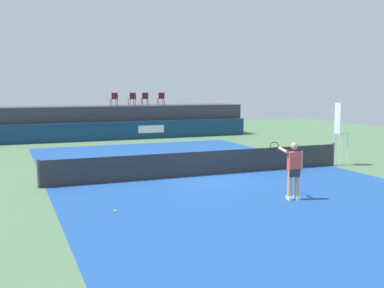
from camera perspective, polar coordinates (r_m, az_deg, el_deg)
name	(u,v)px	position (r m, az deg, el deg)	size (l,w,h in m)	color
ground_plane	(178,164)	(20.84, -1.74, -2.46)	(48.00, 48.00, 0.00)	#4C704C
court_inner	(205,175)	(18.10, 1.58, -3.89)	(12.00, 22.00, 0.00)	#1C478C
sponsor_wall	(123,131)	(30.75, -8.57, 1.63)	(18.00, 0.22, 1.20)	navy
spectator_platform	(116,121)	(32.46, -9.35, 2.78)	(18.00, 2.80, 2.20)	#38383D
spectator_chair_far_left	(114,98)	(32.52, -9.63, 5.59)	(0.47, 0.47, 0.89)	#561919
spectator_chair_left	(132,98)	(32.51, -7.42, 5.63)	(0.47, 0.47, 0.89)	#561919
spectator_chair_center	(145,98)	(33.08, -5.86, 5.67)	(0.47, 0.47, 0.89)	#561919
spectator_chair_right	(161,98)	(33.49, -3.86, 5.71)	(0.45, 0.45, 0.89)	#561919
umpire_chair	(339,129)	(21.33, 17.78, 1.73)	(0.48, 0.48, 2.76)	white
tennis_net	(205,163)	(18.02, 1.59, -2.41)	(12.40, 0.02, 0.95)	#2D2D2D
net_post_near	(38,174)	(16.56, -18.50, -3.51)	(0.10, 0.10, 1.00)	#4C4C51
net_post_far	(333,154)	(21.26, 17.08, -1.21)	(0.10, 0.10, 1.00)	#4C4C51
tennis_player	(293,169)	(14.39, 12.42, -2.99)	(0.57, 1.20, 1.77)	white
tennis_ball	(115,211)	(12.95, -9.49, -8.20)	(0.07, 0.07, 0.07)	#D8EA33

